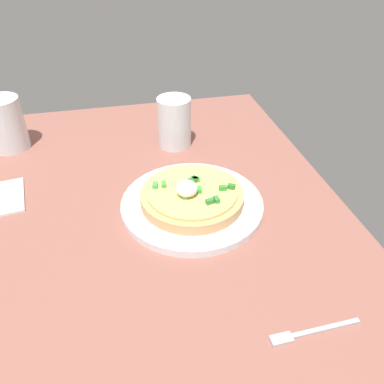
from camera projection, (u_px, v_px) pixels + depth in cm
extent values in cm
cube|color=#92594C|center=(119.00, 245.00, 63.34)|extent=(103.64, 80.69, 2.11)
cylinder|color=white|center=(192.00, 204.00, 69.01)|extent=(24.92, 24.92, 1.38)
cylinder|color=tan|center=(192.00, 197.00, 68.02)|extent=(17.98, 17.98, 1.95)
cylinder|color=#EEC86F|center=(192.00, 191.00, 67.29)|extent=(15.72, 15.72, 0.49)
ellipsoid|color=white|center=(187.00, 188.00, 65.31)|extent=(3.69, 3.69, 2.56)
cube|color=green|center=(196.00, 179.00, 69.04)|extent=(0.89, 1.34, 0.80)
cube|color=#4DA850|center=(185.00, 196.00, 65.13)|extent=(1.48, 1.20, 0.80)
cube|color=green|center=(199.00, 190.00, 66.52)|extent=(1.40, 1.01, 0.80)
cube|color=#377D28|center=(195.00, 179.00, 69.08)|extent=(1.50, 1.27, 0.80)
cube|color=#2E7A35|center=(192.00, 181.00, 68.53)|extent=(1.48, 1.21, 0.80)
cube|color=#358D3B|center=(216.00, 200.00, 64.33)|extent=(1.36, 0.93, 0.80)
cube|color=#34833B|center=(210.00, 201.00, 63.92)|extent=(1.09, 1.44, 0.80)
cube|color=#2F802A|center=(231.00, 187.00, 67.28)|extent=(1.34, 1.51, 0.80)
cube|color=green|center=(155.00, 185.00, 67.57)|extent=(1.45, 1.11, 0.80)
cube|color=green|center=(223.00, 188.00, 66.94)|extent=(0.90, 1.34, 0.80)
cube|color=green|center=(164.00, 184.00, 67.81)|extent=(1.37, 0.95, 0.80)
cylinder|color=silver|center=(5.00, 124.00, 83.20)|extent=(8.02, 8.02, 11.28)
cylinder|color=beige|center=(7.00, 129.00, 83.96)|extent=(7.06, 7.06, 7.90)
cylinder|color=silver|center=(174.00, 122.00, 84.29)|extent=(7.23, 7.23, 10.85)
cylinder|color=#44130E|center=(174.00, 125.00, 84.74)|extent=(6.37, 6.37, 8.54)
cube|color=#B7B7BC|center=(326.00, 328.00, 49.38)|extent=(0.87, 9.38, 0.50)
cube|color=#B7B7BC|center=(281.00, 339.00, 48.17)|extent=(1.48, 2.84, 0.50)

